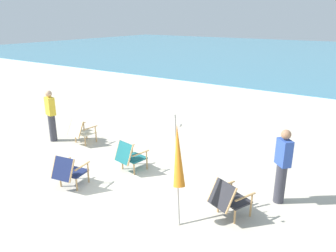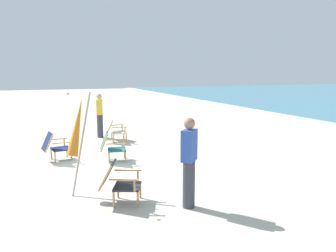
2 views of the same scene
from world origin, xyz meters
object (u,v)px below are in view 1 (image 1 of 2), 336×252
beach_chair_mid_center (229,198)px  beach_chair_back_right (81,131)px  person_by_waterline (282,166)px  beach_chair_back_left (130,156)px  person_near_chairs (51,115)px  beach_chair_front_left (69,171)px  umbrella_furled_orange (178,156)px

beach_chair_mid_center → beach_chair_back_right: bearing=168.8°
person_by_waterline → beach_chair_mid_center: bearing=-120.2°
beach_chair_back_left → person_near_chairs: person_near_chairs is taller
beach_chair_front_left → person_near_chairs: person_near_chairs is taller
umbrella_furled_orange → person_by_waterline: umbrella_furled_orange is taller
person_near_chairs → beach_chair_back_right: bearing=19.2°
beach_chair_front_left → person_by_waterline: (4.17, 2.10, 0.41)m
beach_chair_back_right → person_near_chairs: (-0.94, -0.33, 0.41)m
person_by_waterline → beach_chair_back_right: bearing=-179.5°
beach_chair_front_left → umbrella_furled_orange: bearing=7.4°
beach_chair_front_left → person_by_waterline: bearing=26.7°
beach_chair_front_left → umbrella_furled_orange: size_ratio=0.40×
umbrella_furled_orange → beach_chair_front_left: bearing=-172.6°
beach_chair_front_left → person_near_chairs: bearing=148.9°
beach_chair_front_left → beach_chair_mid_center: beach_chair_front_left is taller
beach_chair_front_left → person_by_waterline: size_ratio=0.50×
person_near_chairs → person_by_waterline: bearing=3.1°
person_by_waterline → person_near_chairs: bearing=-176.9°
beach_chair_mid_center → person_by_waterline: 1.37m
beach_chair_back_right → umbrella_furled_orange: 5.00m
beach_chair_back_right → person_near_chairs: 1.08m
beach_chair_back_right → beach_chair_front_left: (1.90, -2.04, -0.00)m
beach_chair_mid_center → umbrella_furled_orange: bearing=-142.3°
beach_chair_back_right → beach_chair_mid_center: 5.51m
beach_chair_front_left → person_near_chairs: 3.34m
beach_chair_back_right → beach_chair_back_left: (2.49, -0.61, 0.00)m
beach_chair_front_left → beach_chair_back_left: bearing=67.4°
beach_chair_back_right → person_by_waterline: bearing=0.5°
beach_chair_back_left → beach_chair_front_left: bearing=-112.6°
beach_chair_back_right → person_by_waterline: size_ratio=0.49×
beach_chair_back_right → person_by_waterline: person_by_waterline is taller
beach_chair_back_left → person_near_chairs: (-3.43, 0.29, 0.41)m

